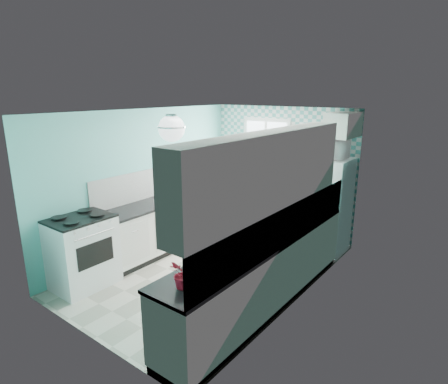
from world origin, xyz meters
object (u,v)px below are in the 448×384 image
Objects in this scene: fruit_bowl at (208,271)px; microwave at (330,149)px; stove at (82,251)px; sink at (299,220)px; ceiling_light at (172,128)px; potted_plant at (183,274)px; fridge at (326,205)px.

fruit_bowl is 0.44× the size of microwave.
microwave reaches higher than fruit_bowl.
stove is 1.96× the size of sink.
potted_plant is (1.20, -1.10, -1.24)m from ceiling_light.
potted_plant is (0.09, -3.71, 0.24)m from fridge.
sink is (2.40, 2.10, 0.39)m from stove.
fridge is 3.72m from potted_plant.
stove is 4.25m from microwave.
fridge is 1.23m from sink.
microwave is at bearing 91.17° from sink.
stove is 3.22m from sink.
ceiling_light is 2.87m from microwave.
ceiling_light is 0.21× the size of fridge.
microwave is (-0.09, 3.71, 0.76)m from potted_plant.
fridge is 1.00m from microwave.
fridge is at bearing 91.40° from potted_plant.
potted_plant is (0.00, -0.37, 0.12)m from fruit_bowl.
fridge reaches higher than fruit_bowl.
sink is 1.82× the size of potted_plant.
stove is at bearing 179.70° from fruit_bowl.
ceiling_light is 1.20× the size of potted_plant.
potted_plant is at bearing 95.38° from microwave.
sink is 2.12m from fruit_bowl.
fridge is 3.17× the size of sink.
potted_plant is at bearing -90.00° from fruit_bowl.
fruit_bowl is 3.45m from microwave.
ceiling_light is 2.26m from stove.
fridge is at bearing 57.88° from microwave.
stove is 2.49m from potted_plant.
sink is 0.94× the size of microwave.
fruit_bowl is (2.40, -0.01, 0.43)m from stove.
sink is at bearing -87.98° from fridge.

